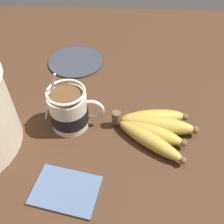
# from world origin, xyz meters

# --- Properties ---
(table) EXTENTS (1.25, 1.25, 0.03)m
(table) POSITION_xyz_m (0.00, 0.00, 0.01)
(table) COLOR #422819
(table) RESTS_ON ground
(coffee_mug) EXTENTS (0.14, 0.09, 0.15)m
(coffee_mug) POSITION_xyz_m (-0.06, -0.02, 0.07)
(coffee_mug) COLOR beige
(coffee_mug) RESTS_ON table
(banana_bunch) EXTENTS (0.19, 0.15, 0.04)m
(banana_bunch) POSITION_xyz_m (0.13, -0.04, 0.04)
(banana_bunch) COLOR brown
(banana_bunch) RESTS_ON table
(napkin) EXTENTS (0.14, 0.11, 0.01)m
(napkin) POSITION_xyz_m (-0.04, -0.19, 0.03)
(napkin) COLOR slate
(napkin) RESTS_ON table
(small_plate) EXTENTS (0.17, 0.17, 0.01)m
(small_plate) POSITION_xyz_m (-0.09, 0.23, 0.03)
(small_plate) COLOR #333842
(small_plate) RESTS_ON table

